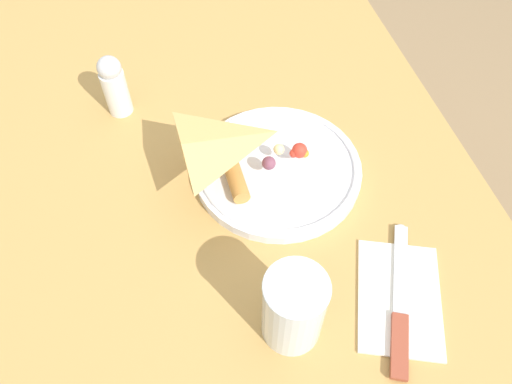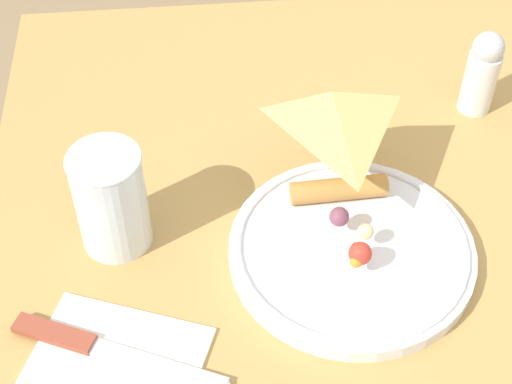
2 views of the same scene
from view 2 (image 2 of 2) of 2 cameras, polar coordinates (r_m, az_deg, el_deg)
name	(u,v)px [view 2 (image 2 of 2)]	position (r m, az deg, el deg)	size (l,w,h in m)	color
dining_table	(455,254)	(0.98, 14.31, -4.41)	(1.06, 0.76, 0.77)	tan
plate_pizza	(351,246)	(0.78, 6.94, -3.89)	(0.24, 0.24, 0.05)	white
milk_glass	(111,202)	(0.77, -10.49, -0.69)	(0.07, 0.07, 0.11)	white
napkin_folded	(119,356)	(0.73, -9.96, -11.69)	(0.18, 0.15, 0.00)	white
butter_knife	(107,350)	(0.73, -10.80, -11.22)	(0.20, 0.10, 0.01)	#99422D
salt_shaker	(482,72)	(0.95, 16.12, 8.39)	(0.04, 0.04, 0.11)	silver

